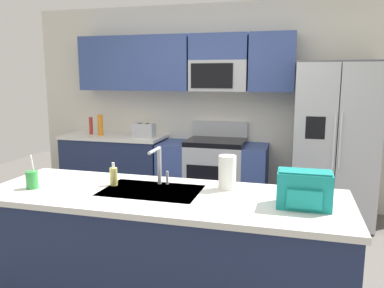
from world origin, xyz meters
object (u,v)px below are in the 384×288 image
(bottle_orange, at_px, (100,125))
(backpack, at_px, (304,189))
(drink_cup_green, at_px, (32,180))
(toaster, at_px, (144,130))
(sink_faucet, at_px, (159,163))
(paper_towel_roll, at_px, (227,172))
(refrigerator, at_px, (333,144))
(pepper_mill, at_px, (91,126))
(range_oven, at_px, (213,175))
(soap_dispenser, at_px, (114,176))

(bottle_orange, distance_m, backpack, 3.45)
(drink_cup_green, bearing_deg, toaster, 92.83)
(sink_faucet, bearing_deg, drink_cup_green, -159.25)
(paper_towel_roll, bearing_deg, sink_faucet, -176.64)
(backpack, bearing_deg, paper_towel_roll, 153.62)
(paper_towel_roll, bearing_deg, backpack, -26.38)
(paper_towel_roll, xyz_separation_m, backpack, (0.52, -0.26, -0.00))
(refrigerator, distance_m, drink_cup_green, 3.23)
(toaster, xyz_separation_m, pepper_mill, (-0.80, 0.05, 0.03))
(range_oven, relative_size, backpack, 4.25)
(paper_towel_roll, height_order, backpack, paper_towel_roll)
(refrigerator, height_order, toaster, refrigerator)
(drink_cup_green, relative_size, soap_dispenser, 1.44)
(bottle_orange, bearing_deg, backpack, -41.27)
(toaster, distance_m, drink_cup_green, 2.38)
(sink_faucet, height_order, drink_cup_green, sink_faucet)
(toaster, xyz_separation_m, drink_cup_green, (0.12, -2.37, -0.03))
(range_oven, bearing_deg, sink_faucet, -88.83)
(sink_faucet, relative_size, soap_dispenser, 1.66)
(backpack, bearing_deg, pepper_mill, 139.87)
(refrigerator, height_order, pepper_mill, refrigerator)
(range_oven, xyz_separation_m, drink_cup_green, (-0.80, -2.43, 0.52))
(sink_faucet, height_order, paper_towel_roll, sink_faucet)
(soap_dispenser, height_order, paper_towel_roll, paper_towel_roll)
(pepper_mill, height_order, paper_towel_roll, paper_towel_roll)
(range_oven, relative_size, soap_dispenser, 8.00)
(bottle_orange, bearing_deg, toaster, 0.71)
(toaster, distance_m, pepper_mill, 0.80)
(range_oven, relative_size, bottle_orange, 4.89)
(bottle_orange, relative_size, drink_cup_green, 1.13)
(toaster, distance_m, paper_towel_roll, 2.49)
(toaster, height_order, soap_dispenser, toaster)
(sink_faucet, bearing_deg, toaster, 114.95)
(soap_dispenser, distance_m, paper_towel_roll, 0.83)
(backpack, bearing_deg, soap_dispenser, 174.31)
(refrigerator, distance_m, soap_dispenser, 2.72)
(soap_dispenser, bearing_deg, sink_faucet, 16.56)
(toaster, xyz_separation_m, bottle_orange, (-0.62, -0.01, 0.05))
(drink_cup_green, height_order, backpack, drink_cup_green)
(pepper_mill, relative_size, soap_dispenser, 1.38)
(sink_faucet, height_order, backpack, sink_faucet)
(refrigerator, xyz_separation_m, bottle_orange, (-2.95, 0.01, 0.11))
(pepper_mill, xyz_separation_m, sink_faucet, (1.75, -2.11, 0.05))
(refrigerator, height_order, bottle_orange, refrigerator)
(paper_towel_roll, bearing_deg, toaster, 125.68)
(pepper_mill, xyz_separation_m, backpack, (2.77, -2.33, -0.00))
(refrigerator, relative_size, pepper_mill, 7.90)
(range_oven, height_order, backpack, backpack)
(refrigerator, xyz_separation_m, toaster, (-2.33, 0.02, 0.07))
(bottle_orange, bearing_deg, soap_dispenser, -59.53)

